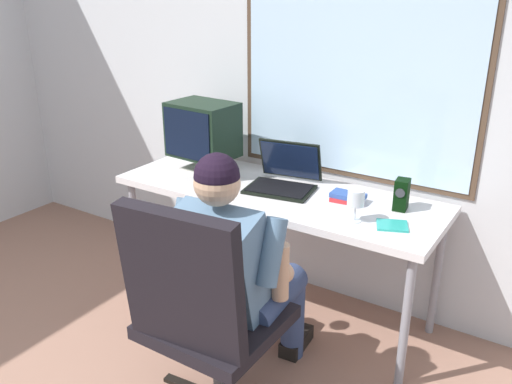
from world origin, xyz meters
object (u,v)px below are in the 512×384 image
at_px(wine_glass, 356,200).
at_px(desk, 276,200).
at_px(crt_monitor, 203,131).
at_px(laptop, 285,176).
at_px(person_seated, 235,267).
at_px(desk_speaker, 402,195).
at_px(book_stack, 347,197).
at_px(office_chair, 200,307).
at_px(cd_case, 392,225).

bearing_deg(wine_glass, desk, 164.25).
bearing_deg(crt_monitor, laptop, 3.87).
bearing_deg(crt_monitor, person_seated, -44.27).
height_order(person_seated, wine_glass, person_seated).
distance_m(desk, desk_speaker, 0.68).
height_order(desk, book_stack, book_stack).
xyz_separation_m(wine_glass, desk_speaker, (0.14, 0.26, -0.03)).
bearing_deg(book_stack, desk, -171.25).
distance_m(office_chair, wine_glass, 0.89).
xyz_separation_m(person_seated, cd_case, (0.53, 0.53, 0.13)).
bearing_deg(person_seated, book_stack, 72.23).
height_order(person_seated, crt_monitor, person_seated).
bearing_deg(desk_speaker, book_stack, -169.74).
bearing_deg(desk_speaker, cd_case, -80.55).
bearing_deg(desk_speaker, crt_monitor, -176.58).
xyz_separation_m(office_chair, person_seated, (-0.02, 0.28, 0.04)).
bearing_deg(book_stack, crt_monitor, -178.59).
distance_m(crt_monitor, book_stack, 0.95).
bearing_deg(person_seated, wine_glass, 54.30).
xyz_separation_m(person_seated, crt_monitor, (-0.69, 0.68, 0.38)).
relative_size(person_seated, wine_glass, 7.54).
bearing_deg(desk, office_chair, -78.30).
relative_size(wine_glass, book_stack, 0.89).
xyz_separation_m(office_chair, book_stack, (0.20, 0.98, 0.19)).
height_order(laptop, book_stack, laptop).
bearing_deg(cd_case, wine_glass, -167.61).
xyz_separation_m(office_chair, laptop, (-0.18, 1.00, 0.23)).
height_order(office_chair, wine_glass, office_chair).
height_order(desk, office_chair, office_chair).
height_order(person_seated, book_stack, person_seated).
distance_m(book_stack, cd_case, 0.35).
relative_size(desk, book_stack, 10.23).
xyz_separation_m(wine_glass, cd_case, (0.17, 0.04, -0.11)).
height_order(person_seated, cd_case, person_seated).
distance_m(laptop, cd_case, 0.71).
height_order(crt_monitor, book_stack, crt_monitor).
bearing_deg(wine_glass, office_chair, -113.13).
xyz_separation_m(person_seated, desk_speaker, (0.49, 0.75, 0.21)).
xyz_separation_m(desk_speaker, cd_case, (0.04, -0.22, -0.07)).
height_order(crt_monitor, cd_case, crt_monitor).
bearing_deg(crt_monitor, desk, -4.10).
bearing_deg(desk, desk_speaker, 9.36).
bearing_deg(cd_case, crt_monitor, 173.14).
relative_size(office_chair, laptop, 2.61).
bearing_deg(laptop, office_chair, -79.65).
bearing_deg(cd_case, laptop, 165.03).
height_order(office_chair, laptop, office_chair).
relative_size(desk_speaker, cd_case, 0.88).
xyz_separation_m(person_seated, laptop, (-0.16, 0.71, 0.19)).
height_order(desk, desk_speaker, desk_speaker).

